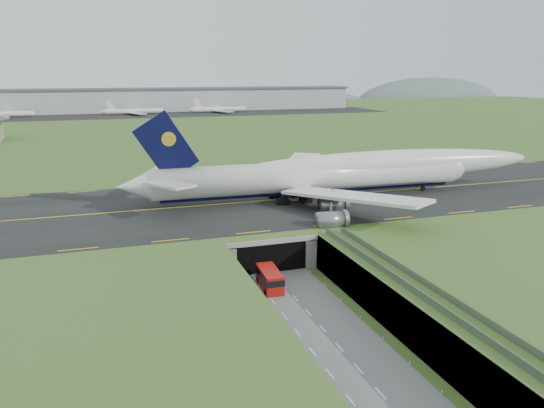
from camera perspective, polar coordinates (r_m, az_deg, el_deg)
name	(u,v)px	position (r m, az deg, el deg)	size (l,w,h in m)	color
ground	(288,292)	(81.97, 1.79, -9.42)	(900.00, 900.00, 0.00)	#3D6126
airfield_deck	(289,273)	(80.82, 1.80, -7.47)	(800.00, 800.00, 6.00)	gray
trench_road	(307,312)	(75.57, 3.77, -11.49)	(12.00, 75.00, 0.20)	slate
taxiway	(234,203)	(110.00, -4.08, 0.08)	(800.00, 44.00, 0.18)	black
tunnel_portal	(257,239)	(95.64, -1.63, -3.78)	(17.00, 22.30, 6.00)	gray
guideway	(426,300)	(68.99, 16.20, -9.88)	(3.00, 53.00, 7.05)	#A8A8A3
jumbo_jet	(342,173)	(115.05, 7.50, 3.33)	(94.52, 60.82, 20.13)	silver
shuttle_tram	(270,279)	(82.32, -0.25, -8.05)	(3.20, 7.51, 3.01)	#B3130B
cargo_terminal	(135,100)	(371.31, -14.52, 10.80)	(320.00, 67.00, 15.60)	#B2B2B2
distant_hills	(196,111)	(509.93, -8.15, 9.87)	(700.00, 91.00, 60.00)	#566760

